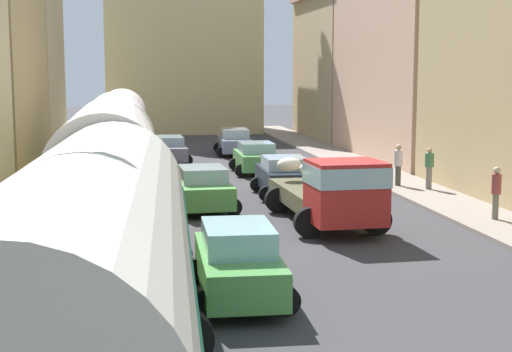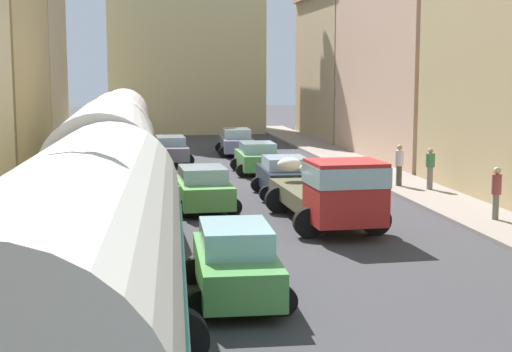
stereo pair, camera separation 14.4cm
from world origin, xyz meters
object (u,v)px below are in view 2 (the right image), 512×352
(parked_bus_2, at_px, (117,146))
(car_3, at_px, (236,262))
(pedestrian_0, at_px, (430,167))
(pedestrian_3, at_px, (496,191))
(car_4, at_px, (203,188))
(car_5, at_px, (170,149))
(parked_bus_3, at_px, (121,129))
(car_1, at_px, (257,158))
(pedestrian_1, at_px, (399,164))
(cargo_truck_0, at_px, (331,190))
(car_0, at_px, (285,176))
(parked_bus_1, at_px, (107,181))
(parked_bus_0, at_px, (81,297))
(car_2, at_px, (236,142))

(parked_bus_2, height_order, car_3, parked_bus_2)
(pedestrian_0, relative_size, pedestrian_3, 0.98)
(car_4, distance_m, car_5, 13.99)
(car_4, xyz_separation_m, pedestrian_3, (9.00, -3.81, 0.29))
(car_3, xyz_separation_m, pedestrian_3, (9.21, 6.75, 0.26))
(parked_bus_3, relative_size, car_1, 2.30)
(parked_bus_3, bearing_deg, pedestrian_1, -28.27)
(parked_bus_2, bearing_deg, car_5, 79.57)
(parked_bus_3, height_order, car_5, parked_bus_3)
(car_3, height_order, pedestrian_0, pedestrian_0)
(cargo_truck_0, height_order, car_0, cargo_truck_0)
(car_0, bearing_deg, car_4, -143.56)
(car_3, relative_size, car_4, 1.04)
(parked_bus_3, bearing_deg, parked_bus_1, -90.00)
(car_1, relative_size, car_5, 0.89)
(parked_bus_1, relative_size, car_1, 2.22)
(parked_bus_0, relative_size, car_2, 2.32)
(parked_bus_1, distance_m, pedestrian_1, 16.48)
(car_3, xyz_separation_m, pedestrian_1, (8.61, 14.16, 0.25))
(parked_bus_2, bearing_deg, car_3, -76.39)
(parked_bus_3, height_order, pedestrian_0, parked_bus_3)
(parked_bus_1, distance_m, parked_bus_2, 9.00)
(pedestrian_0, bearing_deg, cargo_truck_0, -132.81)
(parked_bus_3, height_order, car_0, parked_bus_3)
(parked_bus_1, relative_size, car_0, 2.20)
(parked_bus_3, distance_m, car_4, 10.23)
(parked_bus_1, bearing_deg, car_0, 59.60)
(pedestrian_0, height_order, pedestrian_1, pedestrian_1)
(parked_bus_1, distance_m, car_2, 26.57)
(parked_bus_1, bearing_deg, car_2, 76.06)
(pedestrian_0, distance_m, pedestrian_1, 1.43)
(parked_bus_0, relative_size, pedestrian_1, 5.46)
(cargo_truck_0, distance_m, pedestrian_1, 8.63)
(cargo_truck_0, relative_size, car_3, 1.65)
(car_0, height_order, pedestrian_3, pedestrian_3)
(car_2, distance_m, car_4, 17.78)
(cargo_truck_0, bearing_deg, parked_bus_2, 146.87)
(car_0, distance_m, car_5, 12.11)
(parked_bus_3, height_order, car_1, parked_bus_3)
(parked_bus_2, relative_size, car_1, 2.23)
(parked_bus_1, bearing_deg, pedestrian_3, 20.60)
(pedestrian_1, xyz_separation_m, pedestrian_3, (0.60, -7.42, 0.01))
(parked_bus_2, relative_size, pedestrian_0, 4.77)
(car_5, height_order, pedestrian_3, pedestrian_3)
(cargo_truck_0, relative_size, car_2, 1.57)
(car_3, bearing_deg, parked_bus_1, 140.37)
(parked_bus_2, distance_m, pedestrian_3, 12.81)
(pedestrian_3, bearing_deg, parked_bus_1, -159.40)
(parked_bus_2, bearing_deg, car_0, 15.92)
(parked_bus_0, height_order, car_2, parked_bus_0)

